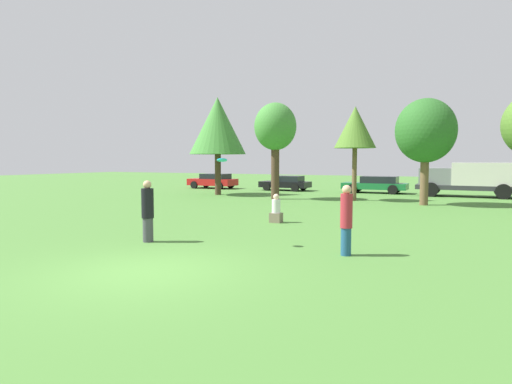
{
  "coord_description": "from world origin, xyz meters",
  "views": [
    {
      "loc": [
        6.21,
        -7.21,
        2.38
      ],
      "look_at": [
        0.61,
        4.09,
        1.46
      ],
      "focal_mm": 30.63,
      "sensor_mm": 36.0,
      "label": 1
    }
  ],
  "objects_px": {
    "tree_1": "(275,128)",
    "parked_car_green": "(376,184)",
    "parked_car_red": "(213,181)",
    "parked_car_black": "(286,183)",
    "person_thrower": "(148,211)",
    "bystander_sitting": "(276,211)",
    "frisbee": "(222,160)",
    "tree_0": "(218,126)",
    "delivery_truck_grey": "(472,178)",
    "tree_3": "(426,131)",
    "tree_2": "(355,128)",
    "person_catcher": "(346,219)"
  },
  "relations": [
    {
      "from": "tree_1",
      "to": "parked_car_green",
      "type": "distance_m",
      "value": 9.78
    },
    {
      "from": "parked_car_red",
      "to": "parked_car_black",
      "type": "height_order",
      "value": "parked_car_red"
    },
    {
      "from": "person_thrower",
      "to": "tree_1",
      "type": "height_order",
      "value": "tree_1"
    },
    {
      "from": "bystander_sitting",
      "to": "parked_car_black",
      "type": "height_order",
      "value": "parked_car_black"
    },
    {
      "from": "frisbee",
      "to": "tree_0",
      "type": "height_order",
      "value": "tree_0"
    },
    {
      "from": "parked_car_red",
      "to": "parked_car_black",
      "type": "relative_size",
      "value": 1.05
    },
    {
      "from": "frisbee",
      "to": "delivery_truck_grey",
      "type": "relative_size",
      "value": 0.04
    },
    {
      "from": "tree_3",
      "to": "parked_car_black",
      "type": "xyz_separation_m",
      "value": [
        -10.86,
        7.15,
        -3.29
      ]
    },
    {
      "from": "frisbee",
      "to": "delivery_truck_grey",
      "type": "xyz_separation_m",
      "value": [
        6.15,
        21.2,
        -1.14
      ]
    },
    {
      "from": "tree_2",
      "to": "delivery_truck_grey",
      "type": "bearing_deg",
      "value": 43.38
    },
    {
      "from": "tree_1",
      "to": "tree_2",
      "type": "bearing_deg",
      "value": 14.68
    },
    {
      "from": "delivery_truck_grey",
      "to": "parked_car_black",
      "type": "bearing_deg",
      "value": -1.39
    },
    {
      "from": "parked_car_black",
      "to": "delivery_truck_grey",
      "type": "relative_size",
      "value": 0.58
    },
    {
      "from": "bystander_sitting",
      "to": "parked_car_red",
      "type": "xyz_separation_m",
      "value": [
        -12.98,
        16.27,
        0.2
      ]
    },
    {
      "from": "bystander_sitting",
      "to": "parked_car_black",
      "type": "xyz_separation_m",
      "value": [
        -6.45,
        16.62,
        0.15
      ]
    },
    {
      "from": "person_thrower",
      "to": "tree_2",
      "type": "distance_m",
      "value": 16.2
    },
    {
      "from": "frisbee",
      "to": "parked_car_green",
      "type": "height_order",
      "value": "frisbee"
    },
    {
      "from": "parked_car_green",
      "to": "parked_car_black",
      "type": "bearing_deg",
      "value": 3.59
    },
    {
      "from": "parked_car_black",
      "to": "delivery_truck_grey",
      "type": "xyz_separation_m",
      "value": [
        13.14,
        -0.34,
        0.64
      ]
    },
    {
      "from": "person_thrower",
      "to": "tree_2",
      "type": "bearing_deg",
      "value": 74.24
    },
    {
      "from": "parked_car_black",
      "to": "person_thrower",
      "type": "bearing_deg",
      "value": 102.2
    },
    {
      "from": "tree_0",
      "to": "parked_car_green",
      "type": "xyz_separation_m",
      "value": [
        9.48,
        6.47,
        -4.06
      ]
    },
    {
      "from": "person_catcher",
      "to": "tree_0",
      "type": "relative_size",
      "value": 0.27
    },
    {
      "from": "tree_3",
      "to": "delivery_truck_grey",
      "type": "relative_size",
      "value": 0.85
    },
    {
      "from": "person_thrower",
      "to": "tree_2",
      "type": "relative_size",
      "value": 0.33
    },
    {
      "from": "tree_0",
      "to": "parked_car_green",
      "type": "relative_size",
      "value": 1.46
    },
    {
      "from": "frisbee",
      "to": "tree_1",
      "type": "bearing_deg",
      "value": 108.26
    },
    {
      "from": "tree_1",
      "to": "tree_2",
      "type": "xyz_separation_m",
      "value": [
        4.57,
        1.2,
        -0.04
      ]
    },
    {
      "from": "frisbee",
      "to": "parked_car_red",
      "type": "relative_size",
      "value": 0.07
    },
    {
      "from": "tree_0",
      "to": "delivery_truck_grey",
      "type": "distance_m",
      "value": 17.08
    },
    {
      "from": "bystander_sitting",
      "to": "tree_3",
      "type": "height_order",
      "value": "tree_3"
    },
    {
      "from": "tree_2",
      "to": "parked_car_black",
      "type": "distance_m",
      "value": 10.0
    },
    {
      "from": "frisbee",
      "to": "tree_3",
      "type": "xyz_separation_m",
      "value": [
        3.87,
        14.39,
        1.51
      ]
    },
    {
      "from": "frisbee",
      "to": "parked_car_green",
      "type": "bearing_deg",
      "value": 90.26
    },
    {
      "from": "tree_2",
      "to": "bystander_sitting",
      "type": "bearing_deg",
      "value": -92.52
    },
    {
      "from": "bystander_sitting",
      "to": "person_catcher",
      "type": "bearing_deg",
      "value": -49.27
    },
    {
      "from": "tree_2",
      "to": "parked_car_green",
      "type": "bearing_deg",
      "value": 90.14
    },
    {
      "from": "tree_0",
      "to": "tree_3",
      "type": "height_order",
      "value": "tree_0"
    },
    {
      "from": "frisbee",
      "to": "delivery_truck_grey",
      "type": "height_order",
      "value": "frisbee"
    },
    {
      "from": "person_thrower",
      "to": "tree_0",
      "type": "relative_size",
      "value": 0.27
    },
    {
      "from": "frisbee",
      "to": "parked_car_red",
      "type": "distance_m",
      "value": 25.2
    },
    {
      "from": "person_catcher",
      "to": "frisbee",
      "type": "xyz_separation_m",
      "value": [
        -3.36,
        -0.39,
        1.48
      ]
    },
    {
      "from": "bystander_sitting",
      "to": "tree_2",
      "type": "height_order",
      "value": "tree_2"
    },
    {
      "from": "person_catcher",
      "to": "parked_car_red",
      "type": "xyz_separation_m",
      "value": [
        -16.88,
        20.81,
        -0.26
      ]
    },
    {
      "from": "person_thrower",
      "to": "tree_1",
      "type": "xyz_separation_m",
      "value": [
        -2.36,
        14.49,
        3.39
      ]
    },
    {
      "from": "tree_2",
      "to": "parked_car_black",
      "type": "height_order",
      "value": "tree_2"
    },
    {
      "from": "bystander_sitting",
      "to": "tree_1",
      "type": "distance_m",
      "value": 10.78
    },
    {
      "from": "person_catcher",
      "to": "parked_car_red",
      "type": "distance_m",
      "value": 26.79
    },
    {
      "from": "parked_car_black",
      "to": "parked_car_red",
      "type": "bearing_deg",
      "value": 3.13
    },
    {
      "from": "person_catcher",
      "to": "parked_car_black",
      "type": "bearing_deg",
      "value": -71.66
    }
  ]
}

